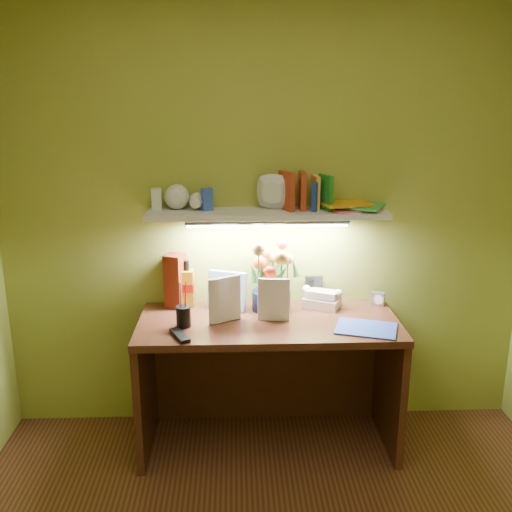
{
  "coord_description": "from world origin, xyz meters",
  "views": [
    {
      "loc": [
        -0.18,
        -1.65,
        1.92
      ],
      "look_at": [
        -0.06,
        1.35,
        1.07
      ],
      "focal_mm": 40.0,
      "sensor_mm": 36.0,
      "label": 1
    }
  ],
  "objects_px": {
    "desk": "(268,383)",
    "flower_bouquet": "(271,277)",
    "telephone": "(322,297)",
    "whisky_bottle": "(187,284)",
    "desk_clock": "(378,299)"
  },
  "relations": [
    {
      "from": "desk",
      "to": "flower_bouquet",
      "type": "xyz_separation_m",
      "value": [
        0.02,
        0.17,
        0.57
      ]
    },
    {
      "from": "flower_bouquet",
      "to": "telephone",
      "type": "bearing_deg",
      "value": 4.45
    },
    {
      "from": "desk",
      "to": "telephone",
      "type": "xyz_separation_m",
      "value": [
        0.32,
        0.19,
        0.43
      ]
    },
    {
      "from": "desk",
      "to": "flower_bouquet",
      "type": "relative_size",
      "value": 3.65
    },
    {
      "from": "desk",
      "to": "flower_bouquet",
      "type": "height_order",
      "value": "flower_bouquet"
    },
    {
      "from": "whisky_bottle",
      "to": "telephone",
      "type": "bearing_deg",
      "value": -3.18
    },
    {
      "from": "desk",
      "to": "telephone",
      "type": "bearing_deg",
      "value": 31.34
    },
    {
      "from": "telephone",
      "to": "whisky_bottle",
      "type": "distance_m",
      "value": 0.77
    },
    {
      "from": "flower_bouquet",
      "to": "whisky_bottle",
      "type": "relative_size",
      "value": 1.41
    },
    {
      "from": "desk",
      "to": "whisky_bottle",
      "type": "bearing_deg",
      "value": 152.5
    },
    {
      "from": "flower_bouquet",
      "to": "desk",
      "type": "bearing_deg",
      "value": -97.86
    },
    {
      "from": "desk_clock",
      "to": "whisky_bottle",
      "type": "xyz_separation_m",
      "value": [
        -1.09,
        0.02,
        0.1
      ]
    },
    {
      "from": "desk_clock",
      "to": "whisky_bottle",
      "type": "distance_m",
      "value": 1.1
    },
    {
      "from": "desk_clock",
      "to": "desk",
      "type": "bearing_deg",
      "value": -137.27
    },
    {
      "from": "telephone",
      "to": "whisky_bottle",
      "type": "xyz_separation_m",
      "value": [
        -0.77,
        0.04,
        0.08
      ]
    }
  ]
}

